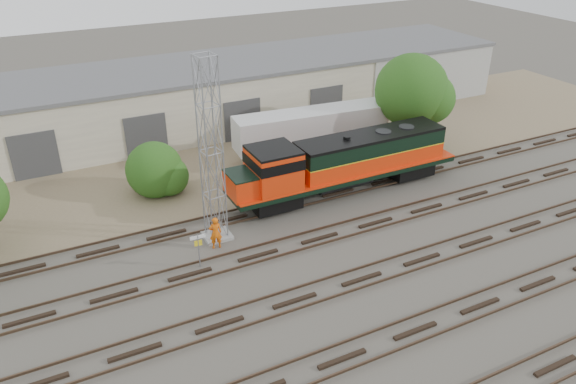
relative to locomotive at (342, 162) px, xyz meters
name	(u,v)px	position (x,y,z in m)	size (l,w,h in m)	color
ground	(333,252)	(-4.21, -6.00, -2.30)	(140.00, 140.00, 0.00)	#47423A
dirt_strip	(234,156)	(-4.21, 9.00, -2.29)	(80.00, 16.00, 0.02)	#726047
tracks	(362,279)	(-4.21, -9.00, -2.22)	(80.00, 20.40, 0.28)	black
warehouse	(199,95)	(-4.17, 16.98, 0.35)	(58.40, 10.40, 5.30)	beige
locomotive	(342,162)	(0.00, 0.00, 0.00)	(16.62, 2.92, 4.00)	black
signal_tower	(211,156)	(-9.55, -1.46, 3.00)	(1.61, 1.61, 10.91)	gray
sign_post	(198,245)	(-11.46, -3.98, -0.86)	(0.84, 0.09, 2.06)	gray
worker	(216,233)	(-9.98, -2.57, -1.30)	(0.73, 0.48, 2.00)	#E95F0C
semi_trailer	(315,127)	(1.49, 6.34, 0.04)	(12.27, 3.50, 3.72)	silver
dumpster_blue	(422,102)	(15.92, 11.22, -1.55)	(1.60, 1.50, 1.50)	navy
dumpster_red	(387,104)	(12.56, 12.19, -1.60)	(1.50, 1.40, 1.40)	maroon
tree_mid	(158,172)	(-11.02, 5.62, -0.70)	(4.06, 3.86, 3.86)	#382619
tree_east	(416,92)	(9.12, 4.12, 2.36)	(5.95, 5.66, 7.65)	#382619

